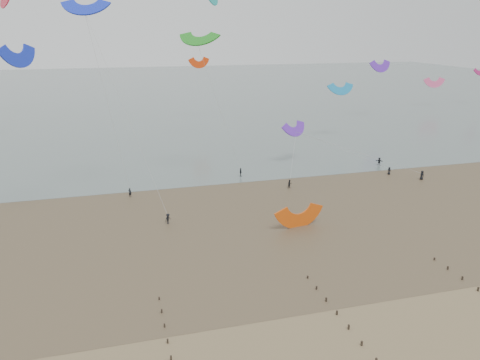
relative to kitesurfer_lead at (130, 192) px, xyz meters
name	(u,v)px	position (x,y,z in m)	size (l,w,h in m)	color
ground	(318,345)	(15.57, -47.55, -0.82)	(500.00, 500.00, 0.00)	brown
sea_and_shore	(207,217)	(11.49, -13.15, -0.81)	(500.00, 665.00, 0.03)	#475654
kitesurfer_lead	(130,192)	(0.00, 0.00, 0.00)	(0.60, 0.39, 1.63)	black
kitesurfers	(330,175)	(39.34, -0.30, 0.06)	(143.54, 26.82, 1.90)	black
grounded_kite	(299,227)	(24.48, -20.64, -0.82)	(6.97, 3.65, 5.31)	#D94E0D
kites_airborne	(109,59)	(-1.63, 42.71, 21.04)	(262.93, 111.23, 37.28)	red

